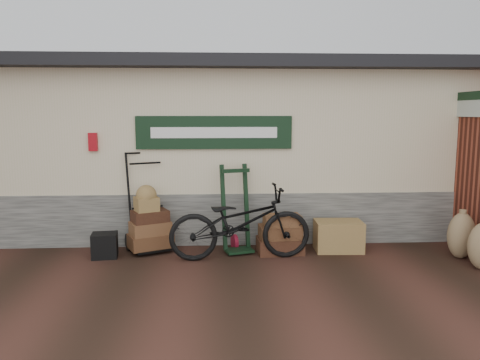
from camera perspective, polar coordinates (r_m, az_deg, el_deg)
The scene contains 9 objects.
ground at distance 7.25m, azimuth -0.62°, elevation -10.10°, with size 80.00×80.00×0.00m, color black.
station_building at distance 9.64m, azimuth -1.39°, elevation 4.27°, with size 14.40×4.10×3.20m.
porter_trolley at distance 7.93m, azimuth -11.36°, elevation -2.47°, with size 0.83×0.62×1.66m, color black, non-canonical shape.
green_barrow at distance 7.69m, azimuth -0.49°, elevation -3.50°, with size 0.52×0.44×1.43m, color black, non-canonical shape.
suitcase_stack at distance 7.69m, azimuth 4.91°, elevation -6.54°, with size 0.73×0.46×0.65m, color #341810, non-canonical shape.
wicker_hamper at distance 7.99m, azimuth 11.91°, elevation -6.68°, with size 0.77×0.50×0.50m, color olive.
black_trunk at distance 7.78m, azimuth -16.17°, elevation -7.66°, with size 0.39×0.33×0.39m, color black.
bicycle at distance 7.29m, azimuth 0.01°, elevation -4.75°, with size 2.21×0.77×1.29m, color black.
burlap_sack_left at distance 8.17m, azimuth 25.37°, elevation -6.13°, with size 0.46×0.38×0.73m, color olive.
Camera 1 is at (-0.30, -6.88, 2.28)m, focal length 35.00 mm.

